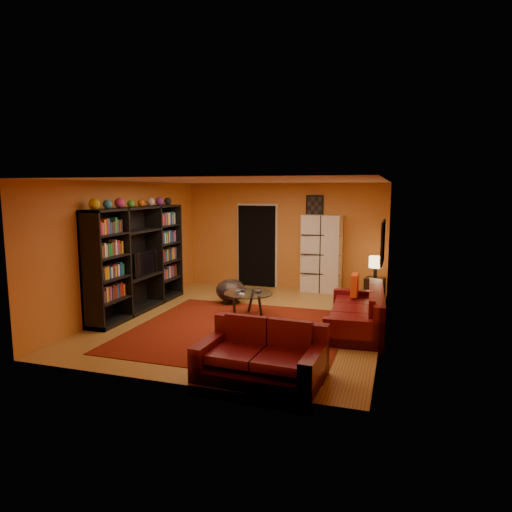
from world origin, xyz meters
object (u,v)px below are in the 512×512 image
(loveseat, at_px, (263,355))
(coffee_table, at_px, (248,295))
(storage_cabinet, at_px, (321,254))
(side_table, at_px, (375,289))
(table_lamp, at_px, (376,263))
(tv, at_px, (142,263))
(entertainment_unit, at_px, (138,259))
(sofa, at_px, (361,313))
(bowl_chair, at_px, (231,291))

(loveseat, relative_size, coffee_table, 1.78)
(loveseat, relative_size, storage_cabinet, 0.90)
(side_table, xyz_separation_m, table_lamp, (0.00, 0.00, 0.59))
(tv, xyz_separation_m, coffee_table, (2.23, 0.14, -0.54))
(coffee_table, bearing_deg, loveseat, -67.58)
(entertainment_unit, bearing_deg, coffee_table, 4.68)
(entertainment_unit, height_order, table_lamp, entertainment_unit)
(coffee_table, xyz_separation_m, table_lamp, (2.24, 2.14, 0.41))
(sofa, relative_size, bowl_chair, 3.67)
(loveseat, bearing_deg, sofa, -19.92)
(sofa, bearing_deg, entertainment_unit, 177.55)
(storage_cabinet, bearing_deg, coffee_table, -104.51)
(entertainment_unit, xyz_separation_m, storage_cabinet, (3.24, 2.80, -0.13))
(tv, relative_size, sofa, 0.37)
(entertainment_unit, relative_size, table_lamp, 6.22)
(storage_cabinet, height_order, side_table, storage_cabinet)
(sofa, height_order, bowl_chair, sofa)
(storage_cabinet, bearing_deg, bowl_chair, -128.20)
(loveseat, height_order, coffee_table, loveseat)
(table_lamp, bearing_deg, storage_cabinet, 159.92)
(tv, height_order, coffee_table, tv)
(entertainment_unit, bearing_deg, side_table, 27.26)
(loveseat, xyz_separation_m, coffee_table, (-1.07, 2.60, 0.14))
(tv, distance_m, coffee_table, 2.30)
(side_table, bearing_deg, sofa, -92.81)
(entertainment_unit, height_order, loveseat, entertainment_unit)
(bowl_chair, xyz_separation_m, side_table, (2.95, 1.26, -0.03))
(tv, bearing_deg, side_table, -62.92)
(bowl_chair, height_order, table_lamp, table_lamp)
(loveseat, bearing_deg, entertainment_unit, 57.40)
(tv, bearing_deg, storage_cabinet, -49.20)
(bowl_chair, bearing_deg, entertainment_unit, -145.86)
(loveseat, height_order, table_lamp, table_lamp)
(entertainment_unit, xyz_separation_m, sofa, (4.41, 0.08, -0.77))
(entertainment_unit, relative_size, bowl_chair, 4.69)
(entertainment_unit, bearing_deg, storage_cabinet, 40.81)
(side_table, bearing_deg, table_lamp, 0.00)
(coffee_table, height_order, side_table, side_table)
(tv, relative_size, side_table, 1.71)
(table_lamp, bearing_deg, sofa, -92.81)
(storage_cabinet, distance_m, side_table, 1.52)
(table_lamp, bearing_deg, loveseat, -103.88)
(sofa, xyz_separation_m, coffee_table, (-2.13, 0.11, 0.14))
(tv, xyz_separation_m, bowl_chair, (1.53, 1.02, -0.69))
(sofa, relative_size, loveseat, 1.41)
(loveseat, bearing_deg, side_table, -10.73)
(sofa, height_order, coffee_table, sofa)
(entertainment_unit, xyz_separation_m, side_table, (4.53, 2.33, -0.80))
(loveseat, xyz_separation_m, side_table, (1.17, 4.74, -0.03))
(coffee_table, bearing_deg, tv, -176.34)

